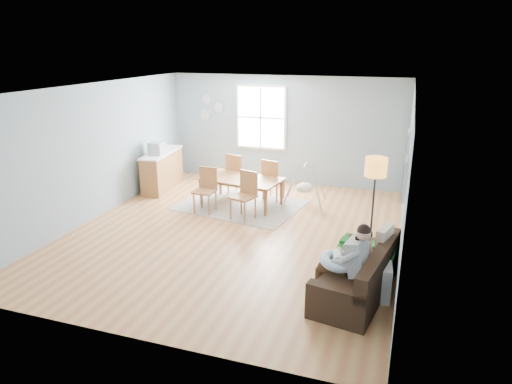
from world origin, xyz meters
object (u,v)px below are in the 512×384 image
(storage_cube, at_px, (373,281))
(baby_swing, at_px, (305,187))
(chair_ne, at_px, (272,177))
(counter, at_px, (162,170))
(sofa, at_px, (360,278))
(floor_lamp, at_px, (375,176))
(chair_sw, at_px, (206,187))
(dining_table, at_px, (241,192))
(chair_se, at_px, (245,192))
(father, at_px, (347,260))
(monitor, at_px, (156,148))
(toddler, at_px, (360,248))
(chair_nw, at_px, (236,171))

(storage_cube, distance_m, baby_swing, 3.96)
(chair_ne, height_order, counter, chair_ne)
(sofa, distance_m, floor_lamp, 1.74)
(chair_sw, bearing_deg, storage_cube, -34.06)
(dining_table, distance_m, counter, 2.36)
(chair_se, xyz_separation_m, counter, (-2.65, 1.30, -0.10))
(floor_lamp, height_order, storage_cube, floor_lamp)
(chair_sw, relative_size, chair_se, 0.96)
(father, height_order, baby_swing, father)
(dining_table, height_order, counter, counter)
(sofa, xyz_separation_m, dining_table, (-2.92, 3.04, 0.05))
(father, relative_size, dining_table, 0.68)
(chair_se, relative_size, monitor, 2.89)
(dining_table, distance_m, baby_swing, 1.42)
(baby_swing, bearing_deg, father, -69.23)
(toddler, height_order, chair_se, chair_se)
(chair_sw, distance_m, chair_nw, 1.26)
(storage_cube, height_order, baby_swing, baby_swing)
(floor_lamp, xyz_separation_m, chair_ne, (-2.39, 2.29, -0.87))
(counter, xyz_separation_m, monitor, (0.05, -0.31, 0.60))
(toddler, relative_size, baby_swing, 0.76)
(chair_ne, distance_m, baby_swing, 0.79)
(father, xyz_separation_m, monitor, (-4.99, 3.57, 0.43))
(father, bearing_deg, chair_ne, 119.96)
(sofa, bearing_deg, father, -124.46)
(sofa, height_order, storage_cube, sofa)
(chair_sw, xyz_separation_m, chair_se, (0.94, -0.15, 0.03))
(chair_sw, height_order, chair_nw, chair_nw)
(storage_cube, xyz_separation_m, dining_table, (-3.11, 3.04, 0.06))
(sofa, relative_size, counter, 1.16)
(storage_cube, relative_size, baby_swing, 0.51)
(chair_se, distance_m, chair_ne, 1.26)
(floor_lamp, bearing_deg, chair_nw, 143.63)
(dining_table, bearing_deg, toddler, -35.69)
(storage_cube, relative_size, counter, 0.30)
(baby_swing, bearing_deg, toddler, -65.07)
(floor_lamp, xyz_separation_m, chair_se, (-2.58, 1.04, -0.86))
(floor_lamp, distance_m, chair_sw, 3.82)
(chair_nw, distance_m, chair_ne, 0.93)
(father, relative_size, chair_ne, 1.24)
(storage_cube, bearing_deg, baby_swing, 116.76)
(chair_nw, height_order, monitor, monitor)
(toddler, xyz_separation_m, dining_table, (-2.89, 2.85, -0.33))
(chair_sw, bearing_deg, dining_table, 44.02)
(counter, relative_size, baby_swing, 1.69)
(dining_table, xyz_separation_m, chair_ne, (0.55, 0.55, 0.24))
(floor_lamp, distance_m, storage_cube, 1.75)
(chair_se, xyz_separation_m, monitor, (-2.60, 0.99, 0.51))
(monitor, height_order, baby_swing, monitor)
(floor_lamp, bearing_deg, sofa, -91.10)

